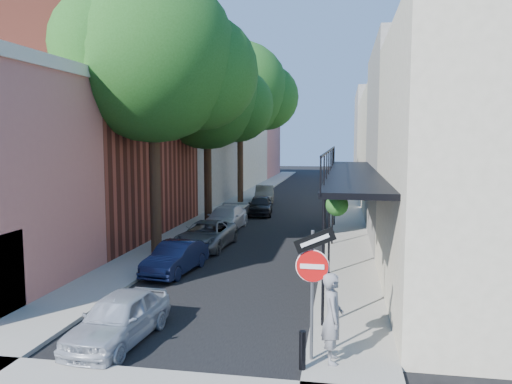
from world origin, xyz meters
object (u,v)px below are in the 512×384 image
at_px(oak_near, 165,61).
at_px(parked_car_a, 119,318).
at_px(oak_mid, 215,98).
at_px(sign_post, 313,271).
at_px(parked_car_f, 265,194).
at_px(parked_car_e, 260,205).
at_px(parked_car_c, 206,235).
at_px(oak_far, 247,92).
at_px(parked_car_d, 226,218).
at_px(bollard, 302,350).
at_px(parked_car_b, 176,258).
at_px(pedestrian, 333,318).

relative_size(oak_near, parked_car_a, 3.33).
bearing_deg(parked_car_a, oak_mid, 101.18).
xyz_separation_m(sign_post, parked_car_f, (-5.28, 27.00, -1.40)).
relative_size(parked_car_a, parked_car_e, 0.94).
xyz_separation_m(oak_near, parked_car_c, (1.23, 1.36, -7.29)).
distance_m(oak_far, parked_car_a, 27.05).
bearing_deg(oak_mid, parked_car_e, 59.52).
distance_m(parked_car_d, parked_car_f, 11.82).
xyz_separation_m(parked_car_c, parked_car_f, (0.01, 16.36, 0.05)).
bearing_deg(bollard, parked_car_d, 108.85).
relative_size(parked_car_a, parked_car_c, 0.81).
relative_size(oak_near, oak_mid, 1.12).
xyz_separation_m(parked_car_a, parked_car_f, (-0.73, 26.57, 0.05)).
relative_size(parked_car_e, parked_car_f, 0.94).
distance_m(oak_mid, parked_car_c, 9.34).
xyz_separation_m(parked_car_c, parked_car_e, (0.74, 10.04, 0.03)).
bearing_deg(oak_mid, parked_car_f, 82.44).
bearing_deg(oak_far, parked_car_a, -85.68).
height_order(sign_post, parked_car_a, sign_post).
relative_size(sign_post, parked_car_b, 0.88).
distance_m(oak_far, parked_car_b, 21.26).
xyz_separation_m(sign_post, bollard, (-0.16, -0.47, -1.52)).
distance_m(parked_car_b, parked_car_c, 4.12).
distance_m(parked_car_d, pedestrian, 16.30).
bearing_deg(pedestrian, oak_near, 30.95).
bearing_deg(parked_car_d, sign_post, -67.21).
xyz_separation_m(parked_car_d, parked_car_f, (0.22, 11.82, 0.02)).
bearing_deg(parked_car_a, oak_far, 98.66).
bearing_deg(parked_car_e, parked_car_c, -100.61).
bearing_deg(parked_car_d, parked_car_b, -85.55).
xyz_separation_m(oak_near, parked_car_d, (1.02, 5.89, -7.26)).
relative_size(parked_car_c, pedestrian, 2.23).
distance_m(parked_car_c, pedestrian, 12.09).
bearing_deg(oak_far, bollard, -76.65).
height_order(oak_far, parked_car_a, oak_far).
bearing_deg(sign_post, oak_mid, 110.86).
distance_m(bollard, parked_car_d, 16.54).
height_order(oak_mid, oak_far, oak_far).
distance_m(parked_car_c, parked_car_d, 4.54).
relative_size(parked_car_e, pedestrian, 1.92).
relative_size(oak_mid, parked_car_b, 3.00).
bearing_deg(pedestrian, sign_post, 84.10).
height_order(oak_far, parked_car_f, oak_far).
height_order(bollard, pedestrian, pedestrian).
bearing_deg(oak_far, pedestrian, -75.22).
height_order(oak_near, parked_car_e, oak_near).
bearing_deg(oak_near, pedestrian, -53.19).
distance_m(oak_far, parked_car_e, 9.68).
bearing_deg(parked_car_d, oak_far, 98.05).
height_order(oak_far, parked_car_b, oak_far).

